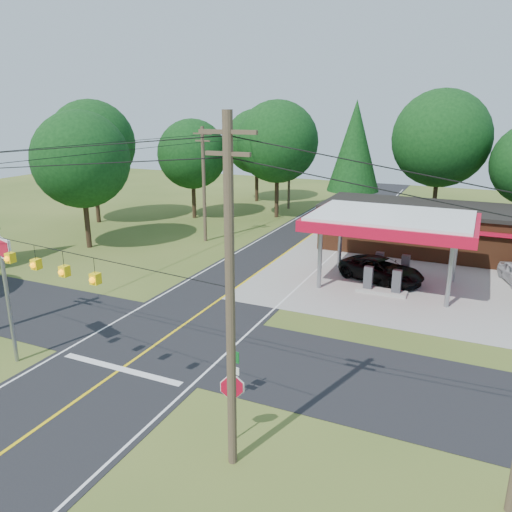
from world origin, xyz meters
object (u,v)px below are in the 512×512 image
at_px(big_stop_sign, 3,270).
at_px(octagonal_stop_sign, 232,392).
at_px(gas_canopy, 391,223).
at_px(suv_car, 381,270).

distance_m(big_stop_sign, octagonal_stop_sign, 12.31).
distance_m(gas_canopy, suv_car, 3.54).
bearing_deg(octagonal_stop_sign, suv_car, 85.62).
bearing_deg(octagonal_stop_sign, big_stop_sign, 175.21).
bearing_deg(big_stop_sign, suv_car, 53.98).
height_order(big_stop_sign, octagonal_stop_sign, big_stop_sign).
relative_size(suv_car, octagonal_stop_sign, 2.20).
bearing_deg(big_stop_sign, octagonal_stop_sign, -4.79).
distance_m(gas_canopy, big_stop_sign, 22.81).
height_order(gas_canopy, suv_car, gas_canopy).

